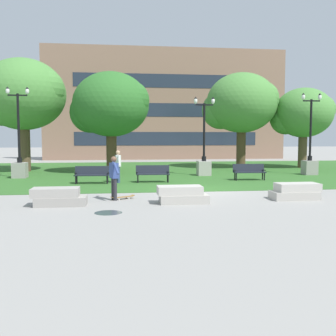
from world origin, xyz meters
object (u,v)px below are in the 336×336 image
Objects in this scene: concrete_block_left at (182,195)px; skateboard at (123,197)px; lamp_post_center at (204,160)px; lamp_post_left at (20,160)px; person_skateboarder at (114,175)px; park_bench_near_left at (153,173)px; park_bench_near_right at (92,174)px; park_bench_far_left at (249,171)px; person_bystander_near_lawn at (118,165)px; concrete_block_center at (59,197)px; concrete_block_right at (296,192)px; lamp_post_right at (310,158)px.

skateboard is (-2.19, 1.14, -0.22)m from concrete_block_left.
lamp_post_left is (-11.12, -0.08, 0.08)m from lamp_post_center.
person_skateboarder reaches higher than park_bench_near_left.
park_bench_near_right is 8.68m from park_bench_far_left.
person_bystander_near_lawn is (-0.19, 5.44, 0.90)m from skateboard.
concrete_block_center is 1.06× the size of park_bench_far_left.
concrete_block_right is 1.01× the size of park_bench_near_right.
person_skateboarder reaches higher than concrete_block_right.
park_bench_far_left is 0.37× the size of lamp_post_center.
concrete_block_right is 6.84m from skateboard.
lamp_post_left is (-5.65, 8.72, 0.12)m from person_skateboarder.
concrete_block_center is at bearing -146.60° from lamp_post_right.
person_skateboarder is at bearing 174.56° from concrete_block_right.
person_bystander_near_lawn is (-2.38, 6.58, 0.68)m from concrete_block_left.
park_bench_near_left is at bearing -22.48° from lamp_post_left.
concrete_block_left and concrete_block_right have the same top height.
lamp_post_right is (17.94, -0.28, -0.03)m from lamp_post_left.
person_skateboarder is 0.94× the size of park_bench_far_left.
person_bystander_near_lawn is at bearing -177.18° from park_bench_far_left.
concrete_block_center and concrete_block_right have the same top height.
skateboard is 9.19m from park_bench_far_left.
person_bystander_near_lawn is (-7.31, -0.36, 0.45)m from park_bench_far_left.
concrete_block_left is 1.04× the size of park_bench_far_left.
skateboard is (2.29, 1.11, -0.22)m from concrete_block_center.
park_bench_near_left is at bearing 94.75° from concrete_block_left.
lamp_post_right reaches higher than concrete_block_center.
person_skateboarder is 10.36m from lamp_post_center.
concrete_block_center is 9.08m from concrete_block_right.
concrete_block_center is at bearing -154.13° from skateboard.
concrete_block_right is 10.52m from lamp_post_right.
park_bench_near_left is at bearing 70.48° from person_skateboarder.
lamp_post_right is (12.29, 8.45, 0.10)m from person_skateboarder.
park_bench_near_right and park_bench_far_left have the same top height.
person_bystander_near_lawn is at bearing 92.01° from skateboard.
concrete_block_left is at bearing -49.89° from lamp_post_left.
person_bystander_near_lawn is (2.10, 6.55, 0.68)m from concrete_block_center.
concrete_block_center is 12.28m from lamp_post_center.
lamp_post_left is at bearing 143.63° from concrete_block_right.
person_bystander_near_lawn is at bearing 109.90° from concrete_block_left.
park_bench_near_left reaches higher than concrete_block_center.
park_bench_far_left is at bearing 39.16° from skateboard.
park_bench_near_left is 1.00× the size of park_bench_far_left.
lamp_post_left is at bearing 143.04° from park_bench_near_right.
person_bystander_near_lawn is at bearing -148.98° from lamp_post_center.
lamp_post_center reaches higher than concrete_block_right.
park_bench_far_left is at bearing -55.20° from lamp_post_center.
concrete_block_right is at bearing -92.88° from park_bench_far_left.
skateboard is 5.51m from person_bystander_near_lawn.
person_skateboarder is 0.94× the size of park_bench_near_left.
lamp_post_center is (-1.98, 2.85, 0.48)m from park_bench_far_left.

